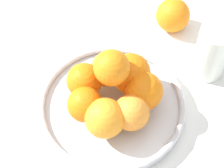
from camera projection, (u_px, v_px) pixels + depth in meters
ground_plane at (112, 110)px, 0.78m from camera, size 4.00×4.00×0.00m
fruit_bowl at (112, 106)px, 0.77m from camera, size 0.30×0.30×0.03m
orange_pile at (114, 87)px, 0.72m from camera, size 0.19×0.19×0.13m
stray_orange at (173, 15)px, 0.88m from camera, size 0.08×0.08×0.08m
drinking_glass at (212, 52)px, 0.79m from camera, size 0.07×0.07×0.13m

